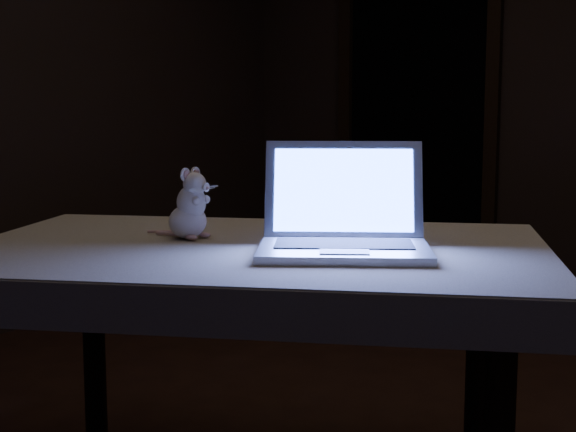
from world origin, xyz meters
The scene contains 5 objects.
doorway centered at (-1.10, 2.50, 1.06)m, with size 1.06×0.36×2.13m, color black, non-canonical shape.
table centered at (-0.14, -0.52, 0.37)m, with size 1.38×0.89×0.74m, color black, non-canonical shape.
tablecloth centered at (-0.15, -0.54, 0.70)m, with size 1.48×0.99×0.10m, color beige, non-canonical shape.
laptop centered at (0.12, -0.52, 0.89)m, with size 0.41×0.36×0.28m, color silver, non-canonical shape.
plush_mouse centered at (-0.36, -0.53, 0.84)m, with size 0.14×0.14×0.19m, color white, non-canonical shape.
Camera 1 is at (1.10, -2.23, 1.10)m, focal length 52.00 mm.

